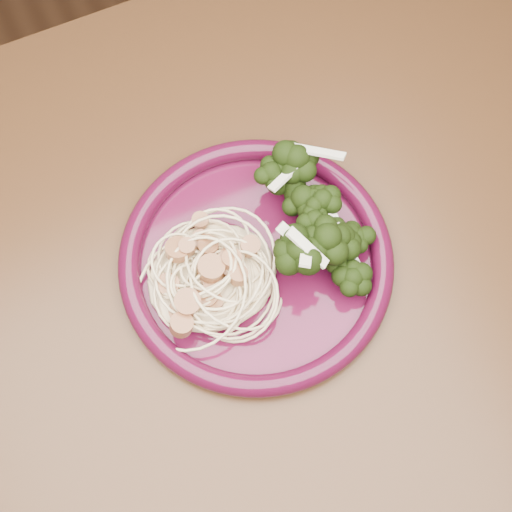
{
  "coord_description": "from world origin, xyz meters",
  "views": [
    {
      "loc": [
        -0.12,
        -0.15,
        1.35
      ],
      "look_at": [
        -0.02,
        0.07,
        0.77
      ],
      "focal_mm": 50.0,
      "sensor_mm": 36.0,
      "label": 1
    }
  ],
  "objects": [
    {
      "name": "dining_table",
      "position": [
        0.0,
        0.0,
        0.65
      ],
      "size": [
        1.2,
        0.8,
        0.75
      ],
      "color": "#472814",
      "rests_on": "ground"
    },
    {
      "name": "scallop_cluster",
      "position": [
        -0.06,
        0.07,
        0.8
      ],
      "size": [
        0.12,
        0.12,
        0.04
      ],
      "primitive_type": null,
      "rotation": [
        0.0,
        0.0,
        -0.04
      ],
      "color": "#A36A41",
      "rests_on": "spaghetti_pile"
    },
    {
      "name": "dinner_plate",
      "position": [
        -0.02,
        0.07,
        0.76
      ],
      "size": [
        0.26,
        0.26,
        0.02
      ],
      "rotation": [
        0.0,
        0.0,
        -0.04
      ],
      "color": "#440B23",
      "rests_on": "dining_table"
    },
    {
      "name": "broccoli_pile",
      "position": [
        0.03,
        0.06,
        0.78
      ],
      "size": [
        0.09,
        0.14,
        0.05
      ],
      "primitive_type": "ellipsoid",
      "rotation": [
        0.0,
        0.0,
        -0.04
      ],
      "color": "black",
      "rests_on": "dinner_plate"
    },
    {
      "name": "spaghetti_pile",
      "position": [
        -0.06,
        0.07,
        0.77
      ],
      "size": [
        0.12,
        0.11,
        0.03
      ],
      "primitive_type": "ellipsoid",
      "rotation": [
        0.0,
        0.0,
        -0.04
      ],
      "color": "beige",
      "rests_on": "dinner_plate"
    },
    {
      "name": "onion_garnish",
      "position": [
        0.03,
        0.06,
        0.81
      ],
      "size": [
        0.06,
        0.09,
        0.05
      ],
      "primitive_type": null,
      "rotation": [
        0.0,
        0.0,
        -0.04
      ],
      "color": "white",
      "rests_on": "broccoli_pile"
    }
  ]
}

